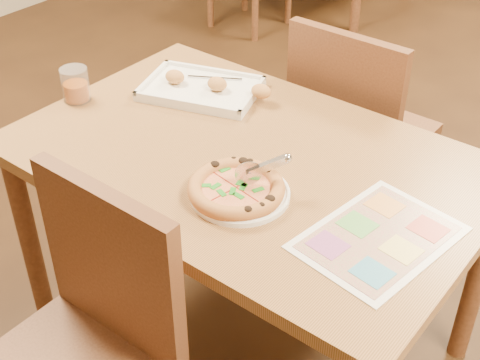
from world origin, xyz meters
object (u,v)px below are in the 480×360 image
Objects in this scene: pizza at (236,189)px; glass_tumbler at (76,87)px; chair_near at (88,324)px; appetizer_tray at (204,89)px; menu at (379,237)px; plate at (240,194)px; pizza_cutter at (262,168)px; chair_far at (354,116)px; dining_table at (247,180)px.

glass_tumbler is at bearing 172.96° from pizza.
appetizer_tray is (-0.32, 0.80, 0.17)m from chair_near.
chair_near is 1.25× the size of menu.
plate is at bearing -6.33° from glass_tumbler.
plate is 2.38× the size of glass_tumbler.
appetizer_tray is (-0.42, 0.35, 0.01)m from plate.
glass_tumbler is (-0.74, 0.03, -0.03)m from pizza_cutter.
appetizer_tray is at bearing 159.99° from menu.
glass_tumbler reaches higher than pizza.
chair_far is at bearing 51.59° from appetizer_tray.
pizza is (-0.01, -0.01, 0.02)m from plate.
pizza is (0.09, -0.17, 0.11)m from dining_table.
plate is (0.10, -0.76, 0.16)m from chair_far.
pizza_cutter reaches higher than plate.
plate is (0.10, 0.44, 0.16)m from chair_near.
dining_table is at bearing 90.00° from chair_far.
pizza_cutter is 0.99× the size of glass_tumbler.
chair_far is at bearing 48.35° from glass_tumbler.
appetizer_tray reaches higher than pizza.
appetizer_tray is 0.83m from menu.
dining_table is 0.47m from menu.
appetizer_tray is at bearing 99.04° from pizza_cutter.
dining_table is at bearing 169.01° from menu.
chair_near is at bearing -102.73° from plate.
menu is at bearing 48.60° from chair_near.
glass_tumbler is at bearing 48.35° from chair_far.
pizza reaches higher than menu.
menu is (1.06, -0.01, -0.04)m from glass_tumbler.
chair_near is at bearing 90.00° from chair_far.
chair_far reaches higher than glass_tumbler.
glass_tumbler reaches higher than appetizer_tray.
chair_far is 1.91× the size of pizza.
appetizer_tray is at bearing 51.59° from chair_far.
pizza_cutter is at bearing -34.15° from appetizer_tray.
chair_near is at bearing -152.22° from pizza_cutter.
chair_far is 0.55m from appetizer_tray.
pizza_cutter is 0.56m from appetizer_tray.
pizza is 0.71m from glass_tumbler.
plate is 0.59× the size of appetizer_tray.
glass_tumbler is 1.06m from menu.
glass_tumbler is at bearing -135.89° from appetizer_tray.
menu is at bearing -20.01° from appetizer_tray.
pizza_cutter reaches higher than appetizer_tray.
pizza_cutter is (0.13, 0.49, 0.23)m from chair_near.
glass_tumbler is (-0.28, -0.28, 0.03)m from appetizer_tray.
glass_tumbler is (-0.61, 0.52, 0.20)m from chair_near.
dining_table is 3.02× the size of appetizer_tray.
appetizer_tray is at bearing 44.11° from glass_tumbler.
chair_near and chair_far have the same top height.
plate reaches higher than dining_table.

